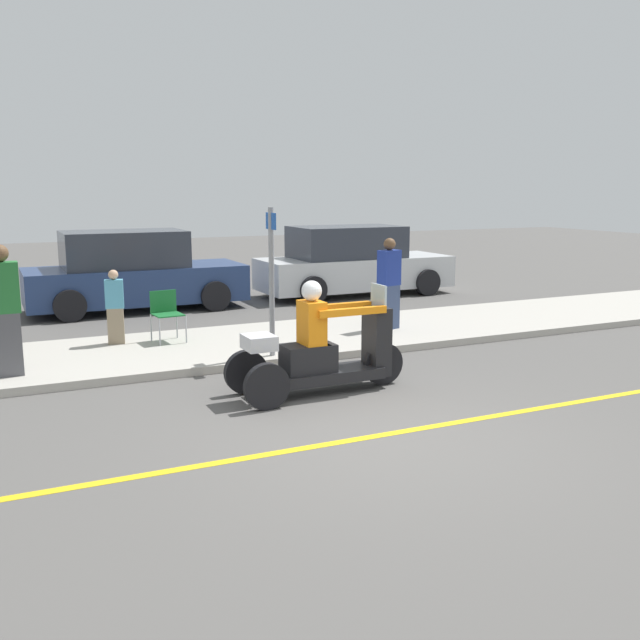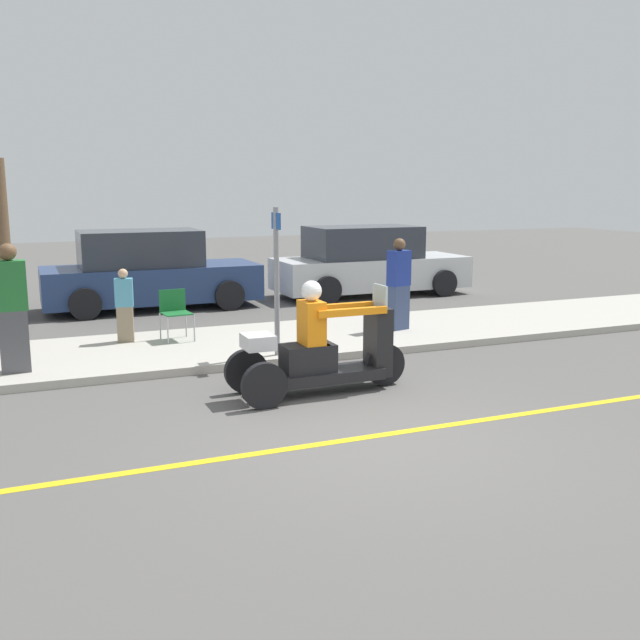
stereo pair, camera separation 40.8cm
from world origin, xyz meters
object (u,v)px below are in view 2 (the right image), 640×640
object	(u,v)px
spectator_with_child	(125,307)
parked_car_lot_left	(148,272)
tree_trunk	(2,254)
spectator_near_curb	(399,286)
spectator_mid_group	(12,311)
parked_car_lot_right	(368,263)
street_sign	(277,276)
motorcycle_trike	(321,354)
folding_chair_curbside	(175,309)

from	to	relation	value
spectator_with_child	parked_car_lot_left	world-z (taller)	parked_car_lot_left
spectator_with_child	tree_trunk	world-z (taller)	tree_trunk
spectator_near_curb	spectator_mid_group	distance (m)	6.27
spectator_mid_group	parked_car_lot_left	size ratio (longest dim) A/B	0.39
spectator_mid_group	parked_car_lot_right	world-z (taller)	spectator_mid_group
spectator_mid_group	tree_trunk	bearing A→B (deg)	93.72
parked_car_lot_right	street_sign	size ratio (longest dim) A/B	2.14
motorcycle_trike	spectator_with_child	world-z (taller)	motorcycle_trike
street_sign	parked_car_lot_right	bearing A→B (deg)	52.40
motorcycle_trike	spectator_near_curb	xyz separation A→B (m)	(2.63, 2.75, 0.38)
tree_trunk	street_sign	size ratio (longest dim) A/B	1.33
tree_trunk	street_sign	distance (m)	4.34
spectator_mid_group	street_sign	bearing A→B (deg)	-7.00
spectator_mid_group	tree_trunk	xyz separation A→B (m)	(-0.11, 1.74, 0.61)
street_sign	tree_trunk	bearing A→B (deg)	149.66
motorcycle_trike	spectator_with_child	distance (m)	4.07
spectator_near_curb	tree_trunk	size ratio (longest dim) A/B	0.55
spectator_with_child	spectator_mid_group	xyz separation A→B (m)	(-1.65, -1.40, 0.27)
spectator_with_child	spectator_near_curb	xyz separation A→B (m)	(4.60, -0.81, 0.20)
folding_chair_curbside	parked_car_lot_left	bearing A→B (deg)	86.73
parked_car_lot_right	parked_car_lot_left	xyz separation A→B (m)	(-5.26, 0.09, 0.01)
spectator_with_child	spectator_near_curb	bearing A→B (deg)	-10.02
folding_chair_curbside	spectator_near_curb	bearing A→B (deg)	-10.13
spectator_near_curb	parked_car_lot_right	world-z (taller)	spectator_near_curb
parked_car_lot_right	spectator_mid_group	bearing A→B (deg)	-147.04
folding_chair_curbside	parked_car_lot_right	distance (m)	6.71
motorcycle_trike	parked_car_lot_left	world-z (taller)	parked_car_lot_left
folding_chair_curbside	parked_car_lot_right	world-z (taller)	parked_car_lot_right
motorcycle_trike	folding_chair_curbside	xyz separation A→B (m)	(-1.18, 3.43, 0.11)
spectator_with_child	street_sign	distance (m)	2.77
spectator_near_curb	parked_car_lot_left	size ratio (longest dim) A/B	0.35
spectator_mid_group	parked_car_lot_right	xyz separation A→B (m)	(7.92, 5.13, -0.19)
street_sign	motorcycle_trike	bearing A→B (deg)	-90.17
motorcycle_trike	parked_car_lot_left	distance (m)	7.45
spectator_with_child	parked_car_lot_right	size ratio (longest dim) A/B	0.25
spectator_near_curb	parked_car_lot_left	xyz separation A→B (m)	(-3.58, 4.64, -0.11)
spectator_near_curb	parked_car_lot_right	xyz separation A→B (m)	(1.67, 4.55, -0.12)
motorcycle_trike	folding_chair_curbside	distance (m)	3.63
motorcycle_trike	street_sign	bearing A→B (deg)	89.83
spectator_with_child	folding_chair_curbside	distance (m)	0.80
parked_car_lot_right	parked_car_lot_left	size ratio (longest dim) A/B	1.04
motorcycle_trike	parked_car_lot_right	distance (m)	8.47
folding_chair_curbside	parked_car_lot_right	size ratio (longest dim) A/B	0.17
spectator_with_child	parked_car_lot_left	distance (m)	3.96
folding_chair_curbside	tree_trunk	bearing A→B (deg)	169.42
spectator_with_child	street_sign	xyz separation A→B (m)	(1.97, -1.84, 0.62)
parked_car_lot_left	street_sign	distance (m)	5.77
spectator_near_curb	tree_trunk	bearing A→B (deg)	169.69
motorcycle_trike	folding_chair_curbside	world-z (taller)	motorcycle_trike
folding_chair_curbside	parked_car_lot_left	xyz separation A→B (m)	(0.23, 3.96, 0.16)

